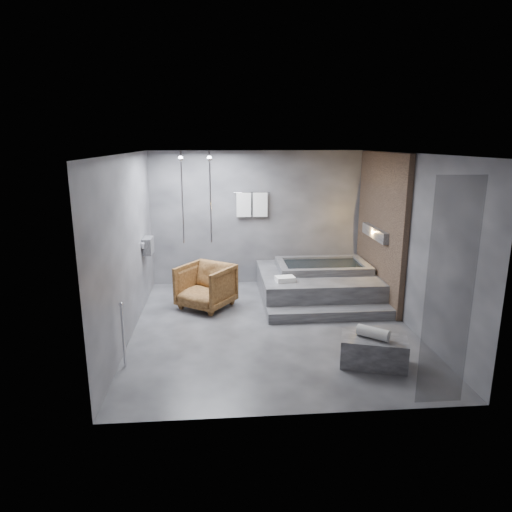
{
  "coord_description": "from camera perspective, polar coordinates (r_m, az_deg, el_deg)",
  "views": [
    {
      "loc": [
        -0.84,
        -6.97,
        2.98
      ],
      "look_at": [
        -0.24,
        0.3,
        1.14
      ],
      "focal_mm": 32.0,
      "sensor_mm": 36.0,
      "label": 1
    }
  ],
  "objects": [
    {
      "name": "driftwood_chair",
      "position": [
        8.41,
        -6.29,
        -3.77
      ],
      "size": [
        1.21,
        1.22,
        0.81
      ],
      "primitive_type": "imported",
      "rotation": [
        0.0,
        0.0,
        -0.61
      ],
      "color": "#402510",
      "rests_on": "ground"
    },
    {
      "name": "tub_deck",
      "position": [
        9.06,
        7.57,
        -3.51
      ],
      "size": [
        2.2,
        2.0,
        0.5
      ],
      "primitive_type": "cube",
      "color": "#343437",
      "rests_on": "ground"
    },
    {
      "name": "deck_towel",
      "position": [
        8.32,
        3.67,
        -2.89
      ],
      "size": [
        0.37,
        0.29,
        0.09
      ],
      "primitive_type": "cube",
      "rotation": [
        0.0,
        0.0,
        0.14
      ],
      "color": "white",
      "rests_on": "tub_deck"
    },
    {
      "name": "concrete_bench",
      "position": [
        6.55,
        14.49,
        -11.49
      ],
      "size": [
        0.98,
        0.72,
        0.39
      ],
      "primitive_type": "cube",
      "rotation": [
        0.0,
        0.0,
        -0.3
      ],
      "color": "#373739",
      "rests_on": "ground"
    },
    {
      "name": "tub_step",
      "position": [
        8.03,
        9.31,
        -7.14
      ],
      "size": [
        2.2,
        0.36,
        0.18
      ],
      "primitive_type": "cube",
      "color": "#343437",
      "rests_on": "ground"
    },
    {
      "name": "rolled_towel",
      "position": [
        6.43,
        14.42,
        -9.27
      ],
      "size": [
        0.43,
        0.4,
        0.16
      ],
      "primitive_type": "cylinder",
      "rotation": [
        0.0,
        1.57,
        -0.69
      ],
      "color": "silver",
      "rests_on": "concrete_bench"
    },
    {
      "name": "room",
      "position": [
        7.43,
        4.95,
        4.43
      ],
      "size": [
        5.0,
        5.04,
        2.82
      ],
      "color": "#2F2F32",
      "rests_on": "ground"
    }
  ]
}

